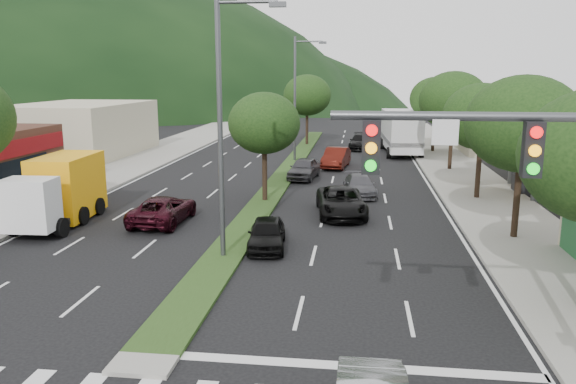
# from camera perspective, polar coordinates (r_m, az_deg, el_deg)

# --- Properties ---
(ground) EXTENTS (160.00, 160.00, 0.00)m
(ground) POSITION_cam_1_polar(r_m,az_deg,el_deg) (15.33, -13.90, -16.02)
(ground) COLOR black
(ground) RESTS_ON ground
(sidewalk_right) EXTENTS (5.00, 90.00, 0.15)m
(sidewalk_right) POSITION_cam_1_polar(r_m,az_deg,el_deg) (38.93, 17.90, 0.94)
(sidewalk_right) COLOR gray
(sidewalk_right) RESTS_ON ground
(sidewalk_left) EXTENTS (6.00, 90.00, 0.15)m
(sidewalk_left) POSITION_cam_1_polar(r_m,az_deg,el_deg) (42.32, -18.38, 1.75)
(sidewalk_left) COLOR gray
(sidewalk_left) RESTS_ON ground
(median) EXTENTS (1.60, 56.00, 0.12)m
(median) POSITION_cam_1_polar(r_m,az_deg,el_deg) (41.51, -0.09, 2.16)
(median) COLOR #233914
(median) RESTS_ON ground
(traffic_signal) EXTENTS (6.12, 0.40, 7.00)m
(traffic_signal) POSITION_cam_1_polar(r_m,az_deg,el_deg) (11.96, 25.92, -1.11)
(traffic_signal) COLOR #47494C
(traffic_signal) RESTS_ON ground
(bldg_left_far) EXTENTS (9.00, 14.00, 4.60)m
(bldg_left_far) POSITION_cam_1_polar(r_m,az_deg,el_deg) (52.69, -20.30, 5.96)
(bldg_left_far) COLOR #BBB195
(bldg_left_far) RESTS_ON ground
(bldg_right_far) EXTENTS (10.00, 16.00, 5.20)m
(bldg_right_far) POSITION_cam_1_polar(r_m,az_deg,el_deg) (58.55, 21.45, 6.69)
(bldg_right_far) COLOR #BBB195
(bldg_right_far) RESTS_ON ground
(tree_r_b) EXTENTS (4.80, 4.80, 6.94)m
(tree_r_b) POSITION_cam_1_polar(r_m,az_deg,el_deg) (25.60, 22.78, 6.38)
(tree_r_b) COLOR black
(tree_r_b) RESTS_ON sidewalk_right
(tree_r_c) EXTENTS (4.40, 4.40, 6.48)m
(tree_r_c) POSITION_cam_1_polar(r_m,az_deg,el_deg) (33.38, 19.12, 7.23)
(tree_r_c) COLOR black
(tree_r_c) RESTS_ON sidewalk_right
(tree_r_d) EXTENTS (5.00, 5.00, 7.17)m
(tree_r_d) POSITION_cam_1_polar(r_m,az_deg,el_deg) (43.17, 16.46, 8.89)
(tree_r_d) COLOR black
(tree_r_d) RESTS_ON sidewalk_right
(tree_r_e) EXTENTS (4.60, 4.60, 6.71)m
(tree_r_e) POSITION_cam_1_polar(r_m,az_deg,el_deg) (53.07, 14.74, 9.15)
(tree_r_e) COLOR black
(tree_r_e) RESTS_ON sidewalk_right
(tree_med_near) EXTENTS (4.00, 4.00, 6.02)m
(tree_med_near) POSITION_cam_1_polar(r_m,az_deg,el_deg) (31.13, -2.43, 6.99)
(tree_med_near) COLOR black
(tree_med_near) RESTS_ON median
(tree_med_far) EXTENTS (4.80, 4.80, 6.94)m
(tree_med_far) POSITION_cam_1_polar(r_m,az_deg,el_deg) (56.85, 1.96, 9.80)
(tree_med_far) COLOR black
(tree_med_far) RESTS_ON median
(streetlight_near) EXTENTS (2.60, 0.25, 10.00)m
(streetlight_near) POSITION_cam_1_polar(r_m,az_deg,el_deg) (21.22, -6.40, 7.76)
(streetlight_near) COLOR #47494C
(streetlight_near) RESTS_ON ground
(streetlight_mid) EXTENTS (2.60, 0.25, 10.00)m
(streetlight_mid) POSITION_cam_1_polar(r_m,az_deg,el_deg) (45.87, 0.96, 10.02)
(streetlight_mid) COLOR #47494C
(streetlight_mid) RESTS_ON ground
(suv_maroon) EXTENTS (2.32, 4.83, 1.33)m
(suv_maroon) POSITION_cam_1_polar(r_m,az_deg,el_deg) (27.83, -12.55, -1.73)
(suv_maroon) COLOR black
(suv_maroon) RESTS_ON ground
(car_queue_a) EXTENTS (1.86, 3.83, 1.26)m
(car_queue_a) POSITION_cam_1_polar(r_m,az_deg,el_deg) (23.26, -2.17, -4.23)
(car_queue_a) COLOR black
(car_queue_a) RESTS_ON ground
(car_queue_b) EXTENTS (2.20, 4.30, 1.19)m
(car_queue_b) POSITION_cam_1_polar(r_m,az_deg,el_deg) (33.60, 7.29, 0.67)
(car_queue_b) COLOR #4B4B50
(car_queue_b) RESTS_ON ground
(car_queue_c) EXTENTS (2.20, 4.80, 1.53)m
(car_queue_c) POSITION_cam_1_polar(r_m,az_deg,el_deg) (43.46, 4.92, 3.49)
(car_queue_c) COLOR #4B130C
(car_queue_c) RESTS_ON ground
(car_queue_d) EXTENTS (2.94, 5.31, 1.40)m
(car_queue_d) POSITION_cam_1_polar(r_m,az_deg,el_deg) (28.70, 5.42, -1.01)
(car_queue_d) COLOR black
(car_queue_d) RESTS_ON ground
(car_queue_e) EXTENTS (2.22, 4.41, 1.44)m
(car_queue_e) POSITION_cam_1_polar(r_m,az_deg,el_deg) (38.67, 1.63, 2.42)
(car_queue_e) COLOR #434246
(car_queue_e) RESTS_ON ground
(car_queue_f) EXTENTS (2.39, 5.10, 1.44)m
(car_queue_f) POSITION_cam_1_polar(r_m,az_deg,el_deg) (54.39, 7.40, 5.08)
(car_queue_f) COLOR black
(car_queue_f) RESTS_ON ground
(box_truck) EXTENTS (2.82, 6.58, 3.19)m
(box_truck) POSITION_cam_1_polar(r_m,az_deg,el_deg) (29.12, -22.09, -0.03)
(box_truck) COLOR silver
(box_truck) RESTS_ON ground
(motorhome) EXTENTS (3.49, 9.90, 3.75)m
(motorhome) POSITION_cam_1_polar(r_m,az_deg,el_deg) (52.23, 11.39, 6.08)
(motorhome) COLOR silver
(motorhome) RESTS_ON ground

